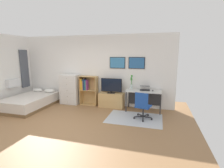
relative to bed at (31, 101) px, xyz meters
name	(u,v)px	position (x,y,z in m)	size (l,w,h in m)	color
ground_plane	(62,129)	(2.17, -1.35, -0.22)	(7.20, 7.20, 0.00)	#936B44
wall_back_with_posters	(95,70)	(2.18, 1.08, 1.13)	(6.12, 0.09, 2.70)	white
area_rug	(134,118)	(3.95, -0.09, -0.22)	(1.70, 1.20, 0.01)	#B2B7BC
bed	(31,101)	(0.00, 0.00, 0.00)	(1.34, 2.06, 0.56)	brown
dresser	(70,89)	(1.21, 0.80, 0.37)	(0.74, 0.46, 1.19)	silver
bookshelf	(87,88)	(1.93, 0.87, 0.44)	(0.69, 0.30, 1.14)	tan
tv_stand	(112,100)	(2.94, 0.82, 0.05)	(0.93, 0.41, 0.55)	tan
television	(111,86)	(2.94, 0.80, 0.60)	(0.80, 0.16, 0.56)	black
desk	(144,94)	(4.15, 0.80, 0.39)	(1.21, 0.61, 0.74)	silver
office_chair	(142,105)	(4.19, -0.10, 0.24)	(0.58, 0.57, 0.86)	#232326
laptop	(145,88)	(4.17, 0.81, 0.58)	(0.39, 0.41, 0.15)	black
computer_mouse	(153,91)	(4.45, 0.68, 0.54)	(0.06, 0.10, 0.03)	#262628
bamboo_vase	(131,83)	(3.68, 0.90, 0.74)	(0.09, 0.10, 0.50)	silver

